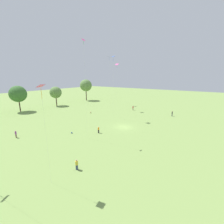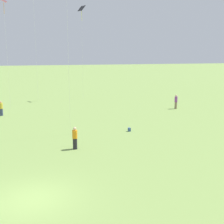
{
  "view_description": "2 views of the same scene",
  "coord_description": "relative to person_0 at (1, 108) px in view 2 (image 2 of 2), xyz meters",
  "views": [
    {
      "loc": [
        -33.29,
        -19.4,
        13.45
      ],
      "look_at": [
        -3.4,
        1.48,
        4.64
      ],
      "focal_mm": 24.0,
      "sensor_mm": 36.0,
      "label": 1
    },
    {
      "loc": [
        14.4,
        0.88,
        7.2
      ],
      "look_at": [
        -5.38,
        5.08,
        3.02
      ],
      "focal_mm": 50.0,
      "sensor_mm": 36.0,
      "label": 2
    }
  ],
  "objects": [
    {
      "name": "ground_plane",
      "position": [
        20.28,
        3.98,
        -0.79
      ],
      "size": [
        240.0,
        240.0,
        0.0
      ],
      "primitive_type": "plane",
      "color": "#7A994C"
    },
    {
      "name": "person_0",
      "position": [
        0.0,
        0.0,
        0.0
      ],
      "size": [
        0.56,
        0.56,
        1.61
      ],
      "rotation": [
        0.0,
        0.0,
        2.15
      ],
      "color": "#333D5B",
      "rests_on": "ground_plane"
    },
    {
      "name": "person_1",
      "position": [
        13.01,
        6.73,
        0.03
      ],
      "size": [
        0.38,
        0.38,
        1.64
      ],
      "rotation": [
        0.0,
        0.0,
        1.59
      ],
      "color": "#232328",
      "rests_on": "ground_plane"
    },
    {
      "name": "person_4",
      "position": [
        0.28,
        20.01,
        0.07
      ],
      "size": [
        0.38,
        0.38,
        1.71
      ],
      "rotation": [
        0.0,
        0.0,
        4.84
      ],
      "color": "#847056",
      "rests_on": "ground_plane"
    },
    {
      "name": "kite_1",
      "position": [
        -3.86,
        0.56,
        10.88
      ],
      "size": [
        0.89,
        0.84,
        12.56
      ],
      "rotation": [
        0.0,
        0.0,
        2.57
      ],
      "color": "#E54C99",
      "rests_on": "ground_plane"
    },
    {
      "name": "kite_2",
      "position": [
        -9.4,
        9.99,
        11.18
      ],
      "size": [
        1.21,
        1.09,
        12.81
      ],
      "rotation": [
        0.0,
        0.0,
        6.01
      ],
      "color": "black",
      "rests_on": "ground_plane"
    },
    {
      "name": "picnic_bag_0",
      "position": [
        9.1,
        11.85,
        -0.64
      ],
      "size": [
        0.28,
        0.22,
        0.31
      ],
      "rotation": [
        0.0,
        0.0,
        0.14
      ],
      "color": "#33518C",
      "rests_on": "ground_plane"
    }
  ]
}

